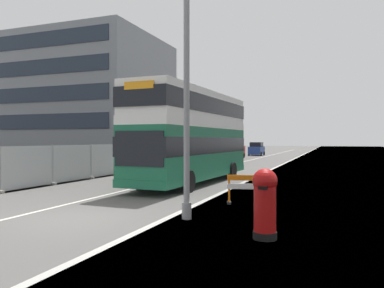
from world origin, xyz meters
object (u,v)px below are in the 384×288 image
(car_receding_far, at_px, (257,149))
(car_receding_mid, at_px, (235,150))
(car_oncoming_near, at_px, (223,152))
(double_decker_bus, at_px, (193,135))
(lamppost_foreground, at_px, (187,95))
(roadworks_barrier, at_px, (247,187))
(red_pillar_postbox, at_px, (265,200))

(car_receding_far, bearing_deg, car_receding_mid, -97.00)
(car_receding_mid, bearing_deg, car_oncoming_near, -83.18)
(double_decker_bus, xyz_separation_m, lamppost_foreground, (3.12, -8.96, 1.08))
(double_decker_bus, bearing_deg, roadworks_barrier, -53.40)
(double_decker_bus, distance_m, car_receding_far, 37.91)
(red_pillar_postbox, xyz_separation_m, car_receding_far, (-9.55, 48.12, 0.02))
(red_pillar_postbox, relative_size, car_oncoming_near, 0.39)
(car_receding_mid, relative_size, car_receding_far, 1.10)
(red_pillar_postbox, height_order, roadworks_barrier, red_pillar_postbox)
(double_decker_bus, xyz_separation_m, red_pillar_postbox, (5.73, -10.44, -1.72))
(roadworks_barrier, bearing_deg, car_oncoming_near, 107.98)
(car_oncoming_near, bearing_deg, roadworks_barrier, -72.02)
(double_decker_bus, height_order, roadworks_barrier, double_decker_bus)
(lamppost_foreground, bearing_deg, car_receding_mid, 102.07)
(double_decker_bus, xyz_separation_m, car_oncoming_near, (-3.76, 18.95, -1.61))
(lamppost_foreground, bearing_deg, red_pillar_postbox, -29.59)
(double_decker_bus, bearing_deg, car_receding_mid, 99.75)
(car_oncoming_near, distance_m, car_receding_mid, 9.79)
(red_pillar_postbox, height_order, car_receding_mid, car_receding_mid)
(car_receding_far, bearing_deg, lamppost_foreground, -81.53)
(car_oncoming_near, bearing_deg, car_receding_mid, 96.82)
(car_receding_mid, xyz_separation_m, car_receding_far, (1.11, 9.01, -0.11))
(red_pillar_postbox, bearing_deg, double_decker_bus, 118.78)
(double_decker_bus, relative_size, car_receding_mid, 2.64)
(roadworks_barrier, height_order, car_oncoming_near, car_oncoming_near)
(double_decker_bus, xyz_separation_m, car_receding_far, (-3.82, 37.68, -1.71))
(double_decker_bus, height_order, car_oncoming_near, double_decker_bus)
(double_decker_bus, bearing_deg, car_receding_far, 95.79)
(double_decker_bus, bearing_deg, lamppost_foreground, -70.78)
(roadworks_barrier, bearing_deg, double_decker_bus, 126.60)
(car_receding_far, bearing_deg, double_decker_bus, -84.21)
(car_receding_mid, bearing_deg, double_decker_bus, -80.25)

